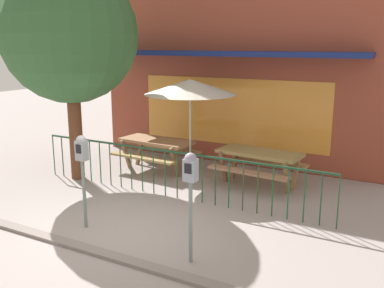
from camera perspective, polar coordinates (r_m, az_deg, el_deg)
The scene contains 10 objects.
ground at distance 7.53m, azimuth -10.22°, elevation -11.06°, with size 40.00×40.00×0.00m, color gray.
pub_storefront at distance 11.22m, azimuth 5.84°, elevation 12.35°, with size 7.78×1.26×5.88m.
patio_fence_front at distance 8.71m, azimuth -2.79°, elevation -2.86°, with size 6.56×0.04×0.97m.
picnic_table_left at distance 10.59m, azimuth -4.72°, elevation -0.28°, with size 1.89×1.48×0.79m.
picnic_table_right at distance 9.52m, azimuth 8.87°, elevation -1.92°, with size 1.91×1.51×0.79m.
patio_umbrella at distance 9.93m, azimuth -0.25°, elevation 7.49°, with size 2.11×2.11×2.27m.
parking_meter_near at distance 7.33m, azimuth -14.29°, elevation -1.69°, with size 0.18×0.17×1.60m.
parking_meter_far at distance 5.94m, azimuth -0.20°, elevation -4.61°, with size 0.18×0.17×1.61m.
street_tree at distance 9.98m, azimuth -15.83°, elevation 13.63°, with size 2.97×2.97×4.73m.
curb_edge at distance 6.99m, azimuth -14.39°, elevation -13.23°, with size 10.89×0.20×0.11m, color gray.
Camera 1 is at (4.40, -5.28, 3.06)m, focal length 40.47 mm.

